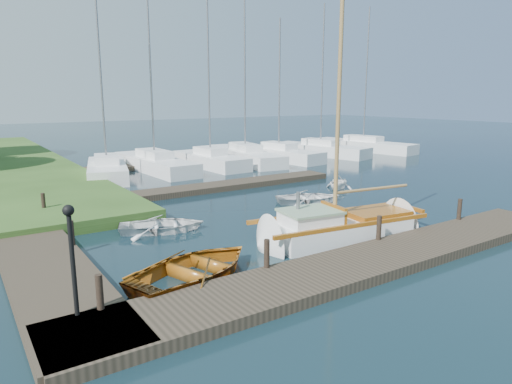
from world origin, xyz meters
TOP-DOWN VIEW (x-y plane):
  - ground at (0.00, 0.00)m, footprint 160.00×160.00m
  - near_dock at (0.00, -6.00)m, footprint 18.00×2.20m
  - left_dock at (-8.00, 2.00)m, footprint 2.20×18.00m
  - far_dock at (2.00, 6.50)m, footprint 14.00×1.60m
  - pontoon at (10.00, 16.00)m, footprint 30.00×1.60m
  - mooring_post_0 at (-7.50, -5.00)m, footprint 0.16×0.16m
  - mooring_post_1 at (-3.00, -5.00)m, footprint 0.16×0.16m
  - mooring_post_2 at (1.50, -5.00)m, footprint 0.16×0.16m
  - mooring_post_3 at (6.00, -5.00)m, footprint 0.16×0.16m
  - mooring_post_4 at (-7.00, 0.00)m, footprint 0.16×0.16m
  - mooring_post_5 at (-7.00, 5.00)m, footprint 0.16×0.16m
  - lamp_post at (-8.00, -5.00)m, footprint 0.24×0.24m
  - sailboat at (1.25, -3.60)m, footprint 7.35×2.93m
  - dinghy at (-4.67, -3.98)m, footprint 4.76×4.02m
  - tender_a at (-3.67, 0.81)m, footprint 3.70×3.19m
  - tender_c at (3.92, 1.36)m, footprint 3.69×3.20m
  - tender_d at (7.38, 2.97)m, footprint 2.31×2.16m
  - marina_boat_0 at (-2.02, 13.46)m, footprint 3.98×7.48m
  - marina_boat_1 at (1.45, 14.41)m, footprint 2.62×9.28m
  - marina_boat_2 at (5.34, 13.76)m, footprint 2.59×7.29m
  - marina_boat_3 at (8.84, 14.67)m, footprint 3.58×9.99m
  - marina_boat_4 at (11.49, 13.92)m, footprint 3.26×8.23m
  - marina_boat_5 at (16.19, 14.32)m, footprint 4.27×8.94m
  - marina_boat_7 at (21.75, 14.68)m, footprint 3.84×10.15m

SIDE VIEW (x-z plane):
  - ground at x=0.00m, z-range 0.00..0.00m
  - near_dock at x=0.00m, z-range 0.00..0.30m
  - left_dock at x=-8.00m, z-range 0.00..0.30m
  - far_dock at x=2.00m, z-range 0.00..0.30m
  - pontoon at x=10.00m, z-range 0.00..0.30m
  - tender_c at x=3.92m, z-range 0.00..0.64m
  - tender_a at x=-3.67m, z-range 0.00..0.64m
  - sailboat at x=1.25m, z-range -4.57..5.26m
  - dinghy at x=-4.67m, z-range 0.00..0.84m
  - tender_d at x=7.38m, z-range 0.00..0.98m
  - marina_boat_1 at x=1.45m, z-range -5.03..6.16m
  - marina_boat_4 at x=11.49m, z-range -4.74..5.88m
  - marina_boat_7 at x=21.75m, z-range -5.71..6.85m
  - marina_boat_5 at x=16.19m, z-range -5.53..6.68m
  - marina_boat_3 at x=8.84m, z-range -5.93..7.08m
  - marina_boat_0 at x=-2.02m, z-range -5.03..6.19m
  - marina_boat_2 at x=5.34m, z-range -5.30..6.47m
  - mooring_post_0 at x=-7.50m, z-range 0.30..1.10m
  - mooring_post_1 at x=-3.00m, z-range 0.30..1.10m
  - mooring_post_2 at x=1.50m, z-range 0.30..1.10m
  - mooring_post_3 at x=6.00m, z-range 0.30..1.10m
  - mooring_post_4 at x=-7.00m, z-range 0.30..1.10m
  - mooring_post_5 at x=-7.00m, z-range 0.30..1.10m
  - lamp_post at x=-8.00m, z-range 0.65..3.09m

